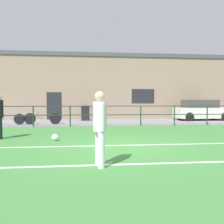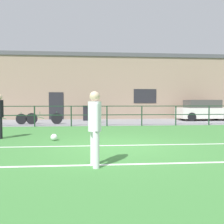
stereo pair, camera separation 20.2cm
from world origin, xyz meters
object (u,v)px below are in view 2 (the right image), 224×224
soccer_ball_spare (54,137)px  bicycle_parked_1 (6,119)px  spectator_child (97,113)px  player_striker (95,124)px  parked_car_red (204,111)px  bicycle_parked_0 (44,118)px  trash_bin_0 (87,113)px

soccer_ball_spare → bicycle_parked_1: (-3.77, 5.95, 0.24)m
soccer_ball_spare → spectator_child: size_ratio=0.21×
bicycle_parked_1 → soccer_ball_spare: bearing=-57.6°
player_striker → bicycle_parked_1: (-5.19, 9.38, -0.55)m
soccer_ball_spare → parked_car_red: parked_car_red is taller
soccer_ball_spare → bicycle_parked_0: 6.15m
spectator_child → trash_bin_0: 2.08m
player_striker → spectator_child: player_striker is taller
spectator_child → bicycle_parked_0: spectator_child is taller
bicycle_parked_1 → bicycle_parked_0: bearing=0.0°
spectator_child → player_striker: bearing=84.4°
trash_bin_0 → bicycle_parked_0: bearing=-134.3°
soccer_ball_spare → parked_car_red: bearing=40.4°
bicycle_parked_0 → bicycle_parked_1: size_ratio=0.92×
bicycle_parked_0 → trash_bin_0: 3.62m
player_striker → soccer_ball_spare: 3.79m
bicycle_parked_0 → soccer_ball_spare: bearing=-75.3°
parked_car_red → trash_bin_0: 8.55m
player_striker → bicycle_parked_0: 9.85m
player_striker → spectator_child: size_ratio=1.39×
player_striker → bicycle_parked_0: player_striker is taller
spectator_child → parked_car_red: (7.88, 1.52, 0.06)m
spectator_child → bicycle_parked_0: size_ratio=0.53×
player_striker → parked_car_red: size_ratio=0.41×
soccer_ball_spare → spectator_child: 6.79m
soccer_ball_spare → parked_car_red: size_ratio=0.06×
bicycle_parked_1 → trash_bin_0: trash_bin_0 is taller
spectator_child → bicycle_parked_0: 3.25m
bicycle_parked_0 → trash_bin_0: (2.52, 2.59, 0.19)m
bicycle_parked_0 → trash_bin_0: bearing=45.7°
bicycle_parked_1 → player_striker: bearing=-61.0°
trash_bin_0 → soccer_ball_spare: bearing=-96.5°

